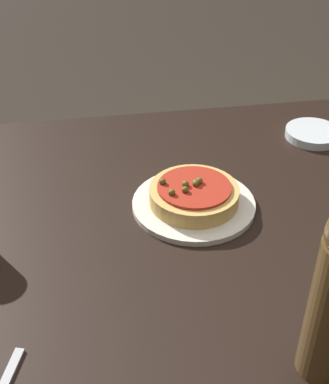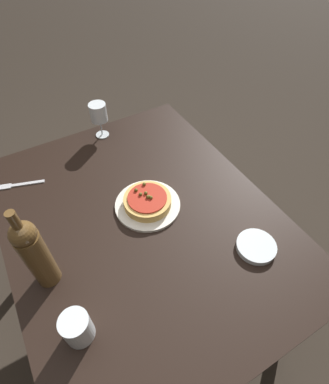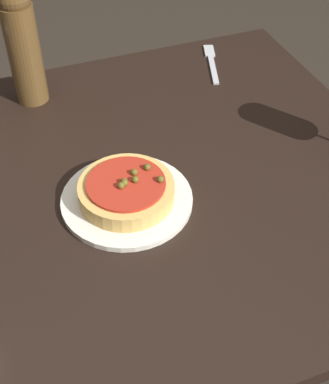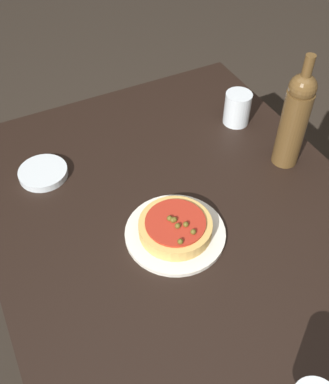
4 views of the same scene
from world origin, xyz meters
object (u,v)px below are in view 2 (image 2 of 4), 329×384
at_px(wine_glass, 98,113).
at_px(dining_table, 142,231).
at_px(pizza, 147,201).
at_px(water_cup, 77,328).
at_px(fork, 17,185).
at_px(wine_bottle, 35,253).
at_px(dinner_plate, 148,205).
at_px(side_bowl, 256,246).

bearing_deg(wine_glass, dining_table, 173.11).
bearing_deg(pizza, wine_glass, -1.96).
bearing_deg(pizza, water_cup, 129.69).
bearing_deg(pizza, fork, 48.61).
xyz_separation_m(wine_glass, wine_bottle, (-0.60, 0.43, 0.03)).
relative_size(dinner_plate, wine_glass, 1.48).
distance_m(dining_table, pizza, 0.14).
relative_size(pizza, wine_glass, 1.07).
relative_size(dinner_plate, water_cup, 2.41).
distance_m(pizza, side_bowl, 0.43).
height_order(dining_table, pizza, pizza).
height_order(dinner_plate, wine_bottle, wine_bottle).
relative_size(wine_glass, fork, 0.91).
distance_m(wine_glass, wine_bottle, 0.74).
xyz_separation_m(wine_glass, fork, (-0.14, 0.43, -0.12)).
distance_m(pizza, fork, 0.55).
height_order(wine_glass, wine_bottle, wine_bottle).
distance_m(dinner_plate, pizza, 0.03).
bearing_deg(wine_bottle, dining_table, -79.61).
distance_m(side_bowl, fork, 0.97).
xyz_separation_m(dining_table, wine_bottle, (-0.07, 0.36, 0.24)).
bearing_deg(water_cup, wine_glass, -26.10).
bearing_deg(side_bowl, pizza, 33.56).
bearing_deg(fork, side_bowl, 150.00).
xyz_separation_m(side_bowl, fork, (0.72, 0.65, -0.01)).
xyz_separation_m(water_cup, fork, (0.68, 0.03, -0.05)).
distance_m(wine_bottle, side_bowl, 0.71).
relative_size(pizza, wine_bottle, 0.54).
height_order(pizza, fork, pizza).
height_order(pizza, water_cup, water_cup).
distance_m(pizza, wine_bottle, 0.44).
height_order(pizza, wine_bottle, wine_bottle).
bearing_deg(dining_table, dinner_plate, -53.66).
xyz_separation_m(dining_table, pizza, (0.04, -0.05, 0.12)).
distance_m(dining_table, side_bowl, 0.44).
relative_size(wine_glass, water_cup, 1.62).
bearing_deg(wine_bottle, pizza, -76.08).
relative_size(dinner_plate, pizza, 1.38).
relative_size(pizza, fork, 0.98).
bearing_deg(wine_bottle, water_cup, -172.65).
xyz_separation_m(dining_table, dinner_plate, (0.04, -0.05, 0.10)).
bearing_deg(dining_table, side_bowl, -138.46).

